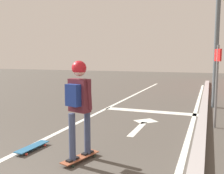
{
  "coord_description": "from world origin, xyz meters",
  "views": [
    {
      "loc": [
        3.22,
        -1.4,
        1.78
      ],
      "look_at": [
        0.89,
        4.74,
        1.03
      ],
      "focal_mm": 41.49,
      "sensor_mm": 36.0,
      "label": 1
    }
  ],
  "objects_px": {
    "street_sign_post": "(217,74)",
    "skater": "(79,97)",
    "spare_skateboard": "(32,147)",
    "skateboard": "(80,157)"
  },
  "relations": [
    {
      "from": "skateboard",
      "to": "street_sign_post",
      "type": "height_order",
      "value": "street_sign_post"
    },
    {
      "from": "skateboard",
      "to": "street_sign_post",
      "type": "distance_m",
      "value": 4.03
    },
    {
      "from": "spare_skateboard",
      "to": "street_sign_post",
      "type": "distance_m",
      "value": 4.64
    },
    {
      "from": "street_sign_post",
      "to": "skater",
      "type": "bearing_deg",
      "value": -125.29
    },
    {
      "from": "skater",
      "to": "spare_skateboard",
      "type": "bearing_deg",
      "value": 171.87
    },
    {
      "from": "skater",
      "to": "spare_skateboard",
      "type": "xyz_separation_m",
      "value": [
        -1.12,
        0.16,
        -1.06
      ]
    },
    {
      "from": "spare_skateboard",
      "to": "skateboard",
      "type": "bearing_deg",
      "value": -7.3
    },
    {
      "from": "spare_skateboard",
      "to": "street_sign_post",
      "type": "relative_size",
      "value": 0.38
    },
    {
      "from": "skateboard",
      "to": "spare_skateboard",
      "type": "xyz_separation_m",
      "value": [
        -1.12,
        0.14,
        -0.0
      ]
    },
    {
      "from": "spare_skateboard",
      "to": "street_sign_post",
      "type": "bearing_deg",
      "value": 41.69
    }
  ]
}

